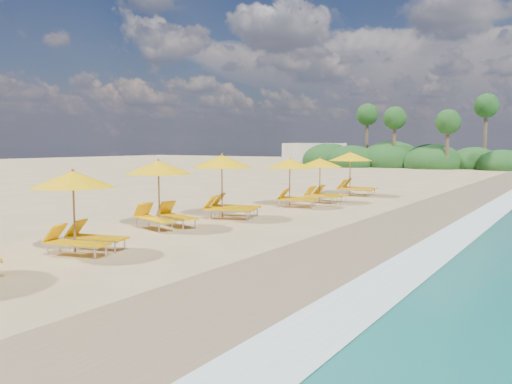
{
  "coord_description": "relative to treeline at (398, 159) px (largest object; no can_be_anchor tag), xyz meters",
  "views": [
    {
      "loc": [
        8.7,
        -13.4,
        2.69
      ],
      "look_at": [
        0.0,
        0.0,
        1.2
      ],
      "focal_mm": 36.18,
      "sensor_mm": 36.0,
      "label": 1
    }
  ],
  "objects": [
    {
      "name": "ground",
      "position": [
        9.94,
        -45.51,
        -1.0
      ],
      "size": [
        160.0,
        160.0,
        0.0
      ],
      "primitive_type": "plane",
      "color": "tan",
      "rests_on": "ground"
    },
    {
      "name": "wet_sand",
      "position": [
        13.94,
        -45.51,
        -0.99
      ],
      "size": [
        4.0,
        160.0,
        0.01
      ],
      "primitive_type": "cube",
      "color": "#8F7955",
      "rests_on": "ground"
    },
    {
      "name": "surf_foam",
      "position": [
        16.64,
        -45.51,
        -0.97
      ],
      "size": [
        4.0,
        160.0,
        0.01
      ],
      "color": "white",
      "rests_on": "ground"
    },
    {
      "name": "station_2",
      "position": [
        8.11,
        -50.71,
        0.18
      ],
      "size": [
        2.59,
        2.5,
        2.09
      ],
      "rotation": [
        0.0,
        0.0,
        0.25
      ],
      "color": "olive",
      "rests_on": "ground"
    },
    {
      "name": "station_3",
      "position": [
        7.11,
        -46.74,
        0.25
      ],
      "size": [
        2.78,
        2.69,
        2.22
      ],
      "rotation": [
        0.0,
        0.0,
        -0.28
      ],
      "color": "olive",
      "rests_on": "ground"
    },
    {
      "name": "station_4",
      "position": [
        7.52,
        -43.76,
        0.32
      ],
      "size": [
        2.97,
        2.9,
        2.35
      ],
      "rotation": [
        0.0,
        0.0,
        0.31
      ],
      "color": "olive",
      "rests_on": "ground"
    },
    {
      "name": "station_5",
      "position": [
        7.91,
        -39.42,
        0.19
      ],
      "size": [
        2.69,
        2.63,
        2.12
      ],
      "rotation": [
        0.0,
        0.0,
        0.31
      ],
      "color": "olive",
      "rests_on": "ground"
    },
    {
      "name": "station_6",
      "position": [
        8.27,
        -37.26,
        0.18
      ],
      "size": [
        2.39,
        2.25,
        2.09
      ],
      "rotation": [
        0.0,
        0.0,
        -0.1
      ],
      "color": "olive",
      "rests_on": "ground"
    },
    {
      "name": "station_7",
      "position": [
        8.2,
        -33.43,
        0.31
      ],
      "size": [
        2.66,
        2.5,
        2.33
      ],
      "rotation": [
        0.0,
        0.0,
        0.1
      ],
      "color": "olive",
      "rests_on": "ground"
    },
    {
      "name": "treeline",
      "position": [
        0.0,
        0.0,
        0.0
      ],
      "size": [
        25.8,
        8.8,
        9.74
      ],
      "color": "#163D14",
      "rests_on": "ground"
    },
    {
      "name": "beach_building",
      "position": [
        -12.06,
        2.49,
        0.4
      ],
      "size": [
        7.0,
        5.0,
        2.8
      ],
      "primitive_type": "cube",
      "color": "beige",
      "rests_on": "ground"
    }
  ]
}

